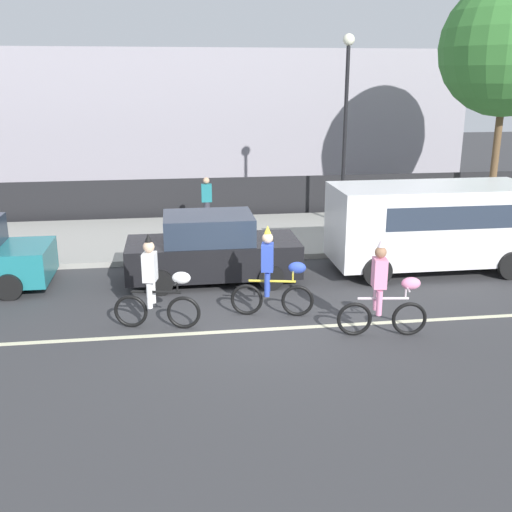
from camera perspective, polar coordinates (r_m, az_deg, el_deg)
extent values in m
plane|color=#38383A|center=(12.28, 0.41, -6.09)|extent=(80.00, 80.00, 0.00)
cube|color=beige|center=(11.82, 0.77, -7.00)|extent=(36.00, 0.14, 0.01)
cube|color=#9E9B93|center=(18.38, -2.55, 1.93)|extent=(60.00, 5.00, 0.15)
cube|color=black|center=(21.06, -3.34, 5.57)|extent=(40.00, 0.08, 1.40)
cube|color=#99939E|center=(29.28, -10.69, 12.87)|extent=(28.00, 8.00, 5.89)
torus|color=black|center=(11.83, -6.90, -5.36)|extent=(0.67, 0.20, 0.67)
torus|color=black|center=(12.07, -11.83, -5.17)|extent=(0.67, 0.20, 0.67)
cylinder|color=black|center=(11.79, -9.49, -3.40)|extent=(0.96, 0.24, 0.05)
cylinder|color=black|center=(11.80, -10.22, -2.96)|extent=(0.04, 0.04, 0.18)
cylinder|color=black|center=(11.67, -7.50, -2.93)|extent=(0.04, 0.04, 0.23)
cylinder|color=black|center=(11.63, -7.52, -2.39)|extent=(0.13, 0.50, 0.03)
ellipsoid|color=white|center=(11.59, -7.13, -2.08)|extent=(0.39, 0.27, 0.24)
cube|color=white|center=(11.65, -10.09, -1.02)|extent=(0.30, 0.36, 0.56)
sphere|color=beige|center=(11.54, -10.19, 0.87)|extent=(0.22, 0.22, 0.22)
cone|color=black|center=(11.49, -10.23, 1.73)|extent=(0.14, 0.14, 0.16)
cylinder|color=white|center=(11.70, -10.11, -3.80)|extent=(0.11, 0.11, 0.48)
cylinder|color=white|center=(11.96, -9.80, -3.33)|extent=(0.11, 0.11, 0.48)
torus|color=black|center=(12.37, 3.97, -4.27)|extent=(0.67, 0.21, 0.67)
torus|color=black|center=(12.41, -0.89, -4.17)|extent=(0.67, 0.21, 0.67)
cylinder|color=gold|center=(12.24, 1.55, -2.41)|extent=(0.96, 0.25, 0.05)
cylinder|color=gold|center=(12.21, 0.85, -2.00)|extent=(0.04, 0.04, 0.18)
cylinder|color=gold|center=(12.19, 3.53, -1.94)|extent=(0.04, 0.04, 0.23)
cylinder|color=gold|center=(12.16, 3.54, -1.42)|extent=(0.13, 0.50, 0.03)
ellipsoid|color=#2D47B2|center=(12.13, 3.94, -1.12)|extent=(0.39, 0.27, 0.24)
cube|color=#2D47B2|center=(12.08, 1.10, -0.11)|extent=(0.30, 0.36, 0.56)
sphere|color=beige|center=(11.97, 1.11, 1.72)|extent=(0.22, 0.22, 0.22)
cone|color=gold|center=(11.93, 1.11, 2.55)|extent=(0.14, 0.14, 0.16)
cylinder|color=#2D47B2|center=(12.12, 1.05, -2.80)|extent=(0.11, 0.11, 0.48)
cylinder|color=#2D47B2|center=(12.39, 1.11, -2.36)|extent=(0.11, 0.11, 0.48)
torus|color=black|center=(11.82, 14.39, -5.81)|extent=(0.67, 0.15, 0.67)
torus|color=black|center=(11.60, 9.35, -5.94)|extent=(0.67, 0.15, 0.67)
cylinder|color=silver|center=(11.55, 12.01, -3.98)|extent=(0.96, 0.17, 0.05)
cylinder|color=silver|center=(11.48, 11.31, -3.57)|extent=(0.04, 0.04, 0.18)
cylinder|color=silver|center=(11.61, 14.07, -3.41)|extent=(0.04, 0.04, 0.23)
cylinder|color=silver|center=(11.57, 14.11, -2.87)|extent=(0.09, 0.50, 0.03)
ellipsoid|color=pink|center=(11.57, 14.54, -2.54)|extent=(0.38, 0.24, 0.24)
cube|color=pink|center=(11.36, 11.68, -1.58)|extent=(0.28, 0.35, 0.56)
sphere|color=#9E7051|center=(11.24, 11.79, 0.36)|extent=(0.22, 0.22, 0.22)
cone|color=silver|center=(11.19, 11.85, 1.24)|extent=(0.14, 0.14, 0.16)
cylinder|color=pink|center=(11.41, 11.66, -4.42)|extent=(0.11, 0.11, 0.48)
cylinder|color=pink|center=(11.67, 11.38, -3.93)|extent=(0.11, 0.11, 0.48)
cube|color=white|center=(15.70, 16.32, 3.04)|extent=(5.00, 2.00, 1.90)
cube|color=#283342|center=(15.79, 17.76, 4.30)|extent=(3.90, 2.02, 0.56)
cylinder|color=black|center=(15.85, 23.14, -0.82)|extent=(0.70, 0.22, 0.70)
cylinder|color=black|center=(17.52, 19.86, 1.12)|extent=(0.70, 0.22, 0.70)
cylinder|color=black|center=(14.41, 11.46, -1.44)|extent=(0.70, 0.22, 0.70)
cylinder|color=black|center=(16.23, 9.16, 0.73)|extent=(0.70, 0.22, 0.70)
cube|color=black|center=(14.45, -4.10, -0.05)|extent=(4.10, 1.72, 0.80)
cube|color=#232D3D|center=(14.26, -4.56, 2.70)|extent=(2.10, 1.58, 0.64)
cylinder|color=black|center=(13.87, 1.42, -2.04)|extent=(0.60, 0.20, 0.60)
cylinder|color=black|center=(15.49, 0.39, -0.02)|extent=(0.60, 0.20, 0.60)
cylinder|color=black|center=(13.70, -9.13, -2.49)|extent=(0.60, 0.20, 0.60)
cylinder|color=black|center=(15.34, -9.05, -0.40)|extent=(0.60, 0.20, 0.60)
cylinder|color=black|center=(14.32, -22.47, -2.74)|extent=(0.60, 0.20, 0.60)
cylinder|color=black|center=(15.91, -21.02, -0.70)|extent=(0.60, 0.20, 0.60)
cylinder|color=black|center=(19.45, 8.44, 11.05)|extent=(0.12, 0.12, 5.50)
sphere|color=#EAEACC|center=(19.39, 8.83, 19.70)|extent=(0.36, 0.36, 0.36)
cylinder|color=brown|center=(22.06, 21.83, 8.71)|extent=(0.24, 0.24, 3.97)
sphere|color=#387A33|center=(21.93, 22.86, 17.82)|extent=(4.37, 4.37, 4.37)
cylinder|color=#33333D|center=(18.96, -4.68, 3.91)|extent=(0.20, 0.20, 0.85)
cube|color=#1E727A|center=(18.82, -4.73, 6.00)|extent=(0.32, 0.20, 0.56)
sphere|color=tan|center=(18.75, -4.76, 7.18)|extent=(0.20, 0.20, 0.20)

